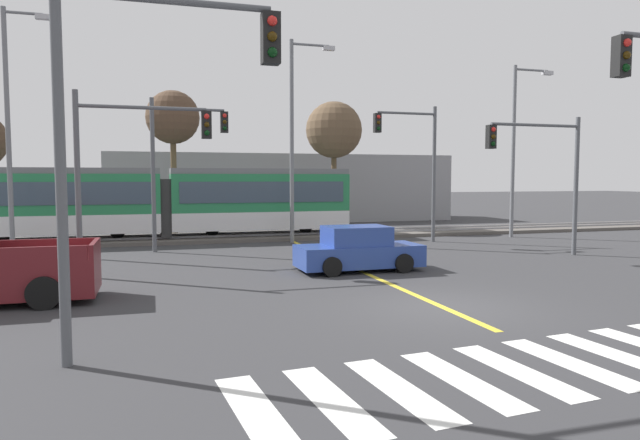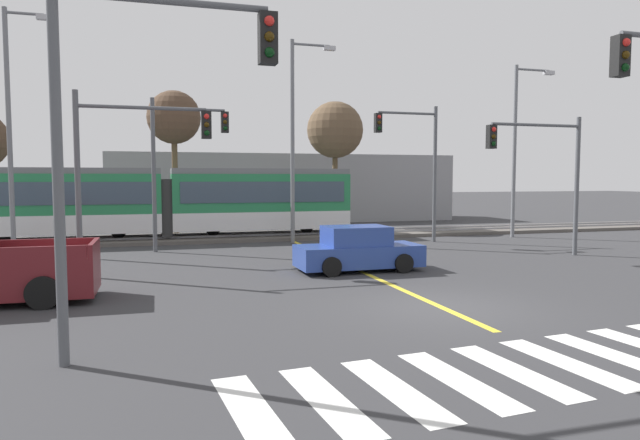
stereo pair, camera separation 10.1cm
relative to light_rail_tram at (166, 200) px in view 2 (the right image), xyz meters
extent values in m
plane|color=#333335|center=(6.00, -17.09, -2.05)|extent=(200.00, 200.00, 0.00)
cube|color=#56514C|center=(6.00, 0.01, -1.96)|extent=(120.00, 4.00, 0.18)
cube|color=#939399|center=(6.00, -0.71, -1.82)|extent=(120.00, 0.08, 0.10)
cube|color=#939399|center=(6.00, 0.73, -1.82)|extent=(120.00, 0.08, 0.10)
cube|color=silver|center=(-4.75, 0.01, -1.07)|extent=(9.00, 2.60, 0.90)
cube|color=#237A47|center=(-4.75, 0.01, 0.33)|extent=(9.00, 2.60, 1.90)
cube|color=#384756|center=(-4.75, -1.31, 0.38)|extent=(8.28, 0.04, 1.04)
cube|color=slate|center=(-4.75, 0.01, 1.42)|extent=(9.00, 2.39, 0.28)
cylinder|color=black|center=(-2.28, 0.01, -1.52)|extent=(0.70, 0.20, 0.70)
cylinder|color=black|center=(-7.23, 0.01, -1.52)|extent=(0.70, 0.20, 0.70)
cube|color=silver|center=(4.75, 0.01, -1.07)|extent=(9.00, 2.60, 0.90)
cube|color=#237A47|center=(4.75, 0.01, 0.33)|extent=(9.00, 2.60, 1.90)
cube|color=#384756|center=(4.75, -1.31, 0.38)|extent=(8.28, 0.04, 1.04)
cube|color=slate|center=(4.75, 0.01, 1.42)|extent=(9.00, 2.39, 0.28)
cylinder|color=black|center=(7.22, 0.01, -1.52)|extent=(0.70, 0.20, 0.70)
cylinder|color=black|center=(2.27, 0.01, -1.52)|extent=(0.70, 0.20, 0.70)
cube|color=#2D2D2D|center=(0.00, 0.01, -0.37)|extent=(0.50, 2.34, 2.80)
cube|color=silver|center=(0.52, -21.90, -2.04)|extent=(0.80, 2.84, 0.01)
cube|color=silver|center=(1.62, -21.81, -2.04)|extent=(0.80, 2.84, 0.01)
cube|color=silver|center=(2.71, -21.71, -2.04)|extent=(0.80, 2.84, 0.01)
cube|color=silver|center=(3.81, -21.61, -2.04)|extent=(0.80, 2.84, 0.01)
cube|color=silver|center=(4.90, -21.52, -2.04)|extent=(0.80, 2.84, 0.01)
cube|color=silver|center=(6.00, -21.42, -2.04)|extent=(0.80, 2.84, 0.01)
cube|color=silver|center=(7.09, -21.33, -2.04)|extent=(0.80, 2.84, 0.01)
cube|color=gold|center=(6.00, -10.71, -2.05)|extent=(0.20, 17.43, 0.01)
cube|color=#284293|center=(5.98, -11.36, -1.53)|extent=(4.23, 1.77, 0.72)
cube|color=#284293|center=(5.88, -11.36, -0.85)|extent=(2.12, 1.55, 0.64)
cube|color=#384756|center=(6.88, -11.35, -0.85)|extent=(0.12, 1.43, 0.52)
cube|color=#384756|center=(5.87, -10.58, -0.85)|extent=(1.79, 0.07, 0.48)
cylinder|color=black|center=(7.23, -10.49, -1.73)|extent=(0.64, 0.23, 0.64)
cylinder|color=black|center=(7.25, -12.19, -1.73)|extent=(0.64, 0.23, 0.64)
cylinder|color=black|center=(4.71, -10.53, -1.73)|extent=(0.64, 0.23, 0.64)
cylinder|color=black|center=(4.73, -12.23, -1.73)|extent=(0.64, 0.23, 0.64)
cube|color=maroon|center=(-3.59, -14.46, -0.72)|extent=(2.70, 0.14, 0.36)
cube|color=maroon|center=(-3.58, -12.62, -0.72)|extent=(2.70, 0.14, 0.36)
cube|color=maroon|center=(-2.16, -13.55, -0.72)|extent=(0.13, 1.96, 0.36)
cylinder|color=black|center=(-3.24, -14.52, -1.65)|extent=(0.80, 0.29, 0.80)
cylinder|color=black|center=(-3.23, -12.56, -1.65)|extent=(0.80, 0.29, 0.80)
cylinder|color=#515459|center=(12.59, -4.18, 1.24)|extent=(0.18, 0.18, 6.59)
cylinder|color=#515459|center=(11.09, -4.18, 4.17)|extent=(3.00, 0.12, 0.12)
cube|color=black|center=(9.59, -4.18, 3.67)|extent=(0.32, 0.28, 0.90)
sphere|color=red|center=(9.59, -4.33, 3.94)|extent=(0.18, 0.18, 0.18)
sphere|color=#3A2706|center=(9.59, -4.33, 3.67)|extent=(0.18, 0.18, 0.18)
sphere|color=black|center=(9.59, -4.33, 3.40)|extent=(0.18, 0.18, 0.18)
cylinder|color=#515459|center=(-2.91, -9.99, 0.88)|extent=(0.18, 0.18, 5.87)
cylinder|color=#515459|center=(-0.91, -9.99, 3.33)|extent=(4.00, 0.12, 0.12)
cube|color=black|center=(1.09, -9.99, 2.83)|extent=(0.32, 0.28, 0.90)
sphere|color=red|center=(1.09, -10.14, 3.10)|extent=(0.18, 0.18, 0.18)
sphere|color=#3A2706|center=(1.09, -10.14, 2.83)|extent=(0.18, 0.18, 0.18)
sphere|color=black|center=(1.09, -10.14, 2.56)|extent=(0.18, 0.18, 0.18)
cube|color=black|center=(9.33, -18.88, 3.78)|extent=(0.32, 0.28, 0.90)
sphere|color=red|center=(9.33, -19.03, 4.05)|extent=(0.18, 0.18, 0.18)
sphere|color=#3A2706|center=(9.33, -19.03, 3.78)|extent=(0.18, 0.18, 0.18)
sphere|color=black|center=(9.33, -19.03, 3.51)|extent=(0.18, 0.18, 0.18)
cylinder|color=#515459|center=(-2.17, -19.15, 1.30)|extent=(0.18, 0.18, 6.70)
cylinder|color=#515459|center=(-0.42, -19.15, 4.06)|extent=(3.50, 0.12, 0.12)
cube|color=black|center=(1.33, -19.15, 3.56)|extent=(0.32, 0.28, 0.90)
sphere|color=red|center=(1.33, -19.30, 3.83)|extent=(0.18, 0.18, 0.18)
sphere|color=#3A2706|center=(1.33, -19.30, 3.56)|extent=(0.18, 0.18, 0.18)
sphere|color=black|center=(1.33, -19.30, 3.29)|extent=(0.18, 0.18, 0.18)
cylinder|color=#515459|center=(-0.59, -4.28, 1.19)|extent=(0.18, 0.18, 6.48)
cylinder|color=#515459|center=(0.91, -4.28, 3.99)|extent=(3.00, 0.12, 0.12)
cube|color=black|center=(2.41, -4.28, 3.49)|extent=(0.32, 0.28, 0.90)
sphere|color=red|center=(2.41, -4.43, 3.76)|extent=(0.18, 0.18, 0.18)
sphere|color=#3A2706|center=(2.41, -4.43, 3.49)|extent=(0.18, 0.18, 0.18)
sphere|color=black|center=(2.41, -4.43, 3.22)|extent=(0.18, 0.18, 0.18)
cylinder|color=#515459|center=(15.80, -10.16, 0.74)|extent=(0.18, 0.18, 5.57)
cylinder|color=#515459|center=(13.80, -10.16, 3.15)|extent=(4.00, 0.12, 0.12)
cube|color=black|center=(11.80, -10.16, 2.65)|extent=(0.32, 0.28, 0.90)
sphere|color=red|center=(11.80, -10.31, 2.92)|extent=(0.18, 0.18, 0.18)
sphere|color=#3A2706|center=(11.80, -10.31, 2.65)|extent=(0.18, 0.18, 0.18)
sphere|color=black|center=(11.80, -10.31, 2.38)|extent=(0.18, 0.18, 0.18)
cylinder|color=slate|center=(-6.21, -3.28, 2.94)|extent=(0.20, 0.20, 9.98)
cylinder|color=slate|center=(-5.49, -3.28, 7.73)|extent=(1.44, 0.12, 0.12)
cube|color=#B2B2B7|center=(-4.76, -3.28, 7.63)|extent=(0.56, 0.28, 0.20)
cylinder|color=slate|center=(5.84, -2.55, 2.79)|extent=(0.20, 0.20, 9.69)
cylinder|color=slate|center=(6.77, -2.55, 7.44)|extent=(1.86, 0.12, 0.12)
cube|color=#B2B2B7|center=(7.70, -2.55, 7.34)|extent=(0.56, 0.28, 0.20)
cylinder|color=slate|center=(17.63, -3.38, 2.44)|extent=(0.20, 0.20, 8.99)
cylinder|color=slate|center=(18.62, -3.38, 6.74)|extent=(2.00, 0.12, 0.12)
cube|color=#B2B2B7|center=(19.62, -3.38, 6.64)|extent=(0.56, 0.28, 0.20)
cylinder|color=brown|center=(0.58, 3.55, 0.90)|extent=(0.32, 0.32, 5.90)
sphere|color=#4C3828|center=(0.58, 3.55, 4.44)|extent=(2.94, 2.94, 2.94)
cylinder|color=brown|center=(9.97, 3.52, 0.62)|extent=(0.32, 0.32, 5.34)
sphere|color=brown|center=(9.97, 3.52, 3.97)|extent=(3.38, 3.38, 3.38)
cube|color=gray|center=(8.61, 11.46, 0.35)|extent=(24.30, 6.00, 4.79)
camera|label=1|loc=(-0.81, -29.28, 1.09)|focal=32.00mm
camera|label=2|loc=(-0.71, -29.31, 1.09)|focal=32.00mm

